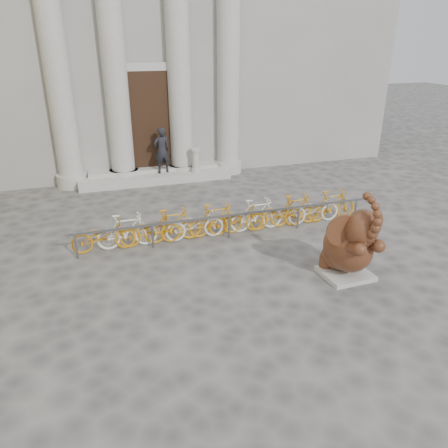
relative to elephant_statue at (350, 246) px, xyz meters
name	(u,v)px	position (x,y,z in m)	size (l,w,h in m)	color
ground	(231,307)	(-3.10, -0.39, -0.83)	(80.00, 80.00, 0.00)	#474442
classical_building	(127,22)	(-3.10, 14.54, 5.15)	(22.00, 10.70, 12.00)	gray
entrance_steps	(156,177)	(-3.10, 9.01, -0.65)	(6.00, 1.20, 0.36)	#A8A59E
elephant_statue	(350,246)	(0.00, 0.00, 0.00)	(1.53, 1.70, 2.28)	#A8A59E
bike_rack	(226,219)	(-2.02, 3.26, -0.33)	(8.84, 0.53, 1.00)	slate
pedestrian	(162,150)	(-2.81, 8.94, 0.44)	(0.66, 0.43, 1.81)	black
balustrade_post	(195,161)	(-1.52, 8.71, -0.04)	(0.38, 0.38, 0.93)	#A8A59E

